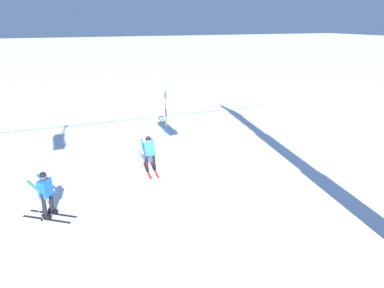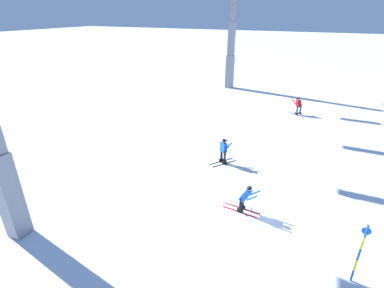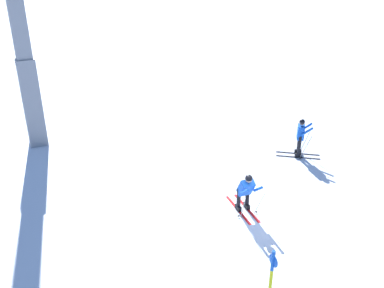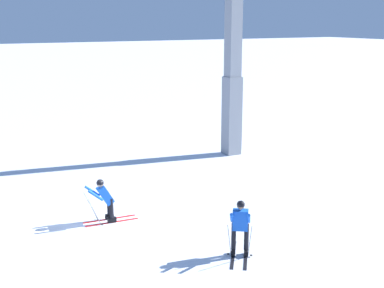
% 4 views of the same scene
% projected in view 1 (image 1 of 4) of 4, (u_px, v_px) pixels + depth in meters
% --- Properties ---
extents(ground_plane, '(260.00, 260.00, 0.00)m').
position_uv_depth(ground_plane, '(146.00, 166.00, 15.01)').
color(ground_plane, white).
extents(skier_carving_main, '(0.73, 1.76, 1.57)m').
position_uv_depth(skier_carving_main, '(149.00, 151.00, 14.45)').
color(skier_carving_main, red).
rests_on(skier_carving_main, ground_plane).
extents(trail_marker_pole, '(0.07, 0.28, 2.45)m').
position_uv_depth(trail_marker_pole, '(166.00, 111.00, 18.87)').
color(trail_marker_pole, blue).
rests_on(trail_marker_pole, ground_plane).
extents(skier_distant_uphill, '(1.68, 1.38, 1.63)m').
position_uv_depth(skier_distant_uphill, '(45.00, 192.00, 10.83)').
color(skier_distant_uphill, black).
rests_on(skier_distant_uphill, ground_plane).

